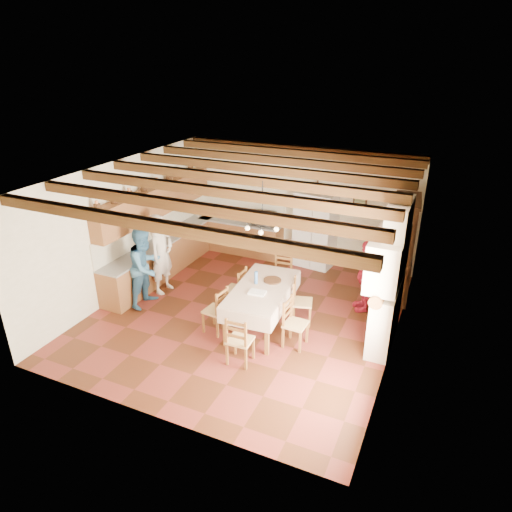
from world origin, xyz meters
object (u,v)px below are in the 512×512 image
at_px(chair_left_near, 215,310).
at_px(person_woman_blue, 146,267).
at_px(refrigerator, 316,229).
at_px(chair_end_near, 240,339).
at_px(dining_table, 262,291).
at_px(chair_right_near, 296,323).
at_px(person_man, 162,254).
at_px(chair_end_far, 281,278).
at_px(hutch, 401,249).
at_px(chair_right_far, 302,301).
at_px(chair_left_far, 235,289).
at_px(person_woman_red, 365,276).
at_px(microwave, 264,219).

height_order(chair_left_near, person_woman_blue, person_woman_blue).
relative_size(refrigerator, person_woman_blue, 1.08).
relative_size(chair_left_near, chair_end_near, 1.00).
distance_m(refrigerator, dining_table, 3.31).
xyz_separation_m(refrigerator, chair_right_near, (0.77, -3.67, -0.49)).
relative_size(chair_left_near, person_man, 0.52).
height_order(chair_right_near, chair_end_far, same).
relative_size(hutch, chair_right_near, 2.38).
relative_size(chair_right_near, chair_end_far, 1.00).
height_order(chair_right_far, chair_end_near, same).
height_order(chair_left_far, person_woman_blue, person_woman_blue).
bearing_deg(person_woman_red, dining_table, -73.12).
distance_m(chair_left_far, chair_end_far, 1.11).
xyz_separation_m(refrigerator, chair_end_far, (-0.14, -2.08, -0.49)).
height_order(refrigerator, hutch, hutch).
distance_m(refrigerator, person_woman_red, 2.44).
bearing_deg(person_woman_blue, person_man, 5.53).
relative_size(refrigerator, chair_right_far, 2.02).
height_order(chair_left_far, chair_end_far, same).
xyz_separation_m(refrigerator, chair_left_near, (-0.83, -3.85, -0.49)).
bearing_deg(person_man, person_woman_blue, -175.75).
distance_m(chair_left_far, person_woman_blue, 1.97).
relative_size(person_woman_blue, person_woman_red, 1.13).
xyz_separation_m(hutch, chair_left_near, (-3.03, -2.96, -0.66)).
bearing_deg(person_woman_blue, microwave, -17.97).
bearing_deg(chair_end_far, chair_right_far, -50.64).
relative_size(dining_table, person_man, 1.11).
height_order(refrigerator, person_woman_blue, refrigerator).
bearing_deg(chair_left_near, person_woman_blue, -93.95).
bearing_deg(chair_right_far, microwave, 21.40).
bearing_deg(chair_right_far, chair_end_far, 29.34).
height_order(chair_left_near, microwave, microwave).
bearing_deg(person_woman_red, chair_left_far, -90.27).
bearing_deg(hutch, chair_right_far, -134.41).
bearing_deg(chair_end_near, chair_end_far, -87.52).
bearing_deg(chair_left_far, chair_end_near, 29.16).
relative_size(hutch, microwave, 3.78).
bearing_deg(person_woman_blue, chair_right_far, -76.13).
distance_m(chair_left_far, person_woman_red, 2.75).
xyz_separation_m(chair_right_near, chair_end_far, (-0.91, 1.60, 0.00)).
bearing_deg(refrigerator, person_woman_red, -40.60).
distance_m(chair_right_far, microwave, 3.46).
distance_m(chair_right_near, person_woman_red, 2.09).
xyz_separation_m(refrigerator, hutch, (2.20, -0.89, 0.17)).
distance_m(person_woman_blue, person_woman_red, 4.66).
xyz_separation_m(chair_left_near, chair_end_near, (0.88, -0.71, 0.00)).
height_order(refrigerator, dining_table, refrigerator).
height_order(chair_end_far, microwave, microwave).
xyz_separation_m(person_woman_blue, microwave, (1.28, 3.40, 0.17)).
height_order(chair_left_far, chair_end_near, same).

